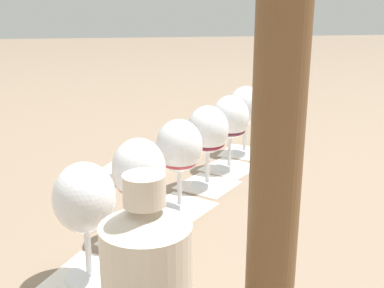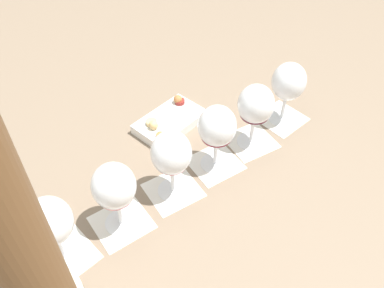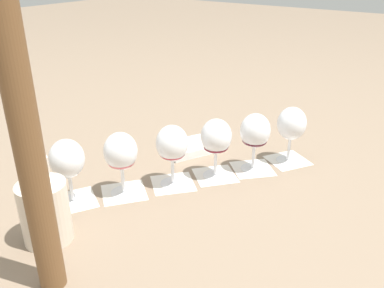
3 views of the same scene
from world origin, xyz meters
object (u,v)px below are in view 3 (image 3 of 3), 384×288
Objects in this scene: wine_glass_3 at (216,139)px; snack_dish at (193,146)px; wine_glass_2 at (172,146)px; umbrella_pole at (8,40)px; wine_glass_5 at (291,126)px; wine_glass_4 at (255,133)px; wine_glass_1 at (121,154)px; ceramic_vase at (44,206)px; wine_glass_0 at (67,162)px.

snack_dish is at bearing 56.20° from wine_glass_3.
wine_glass_2 is 0.55m from umbrella_pole.
wine_glass_5 reaches higher than snack_dish.
wine_glass_4 reaches higher than snack_dish.
wine_glass_1 is 0.18× the size of umbrella_pole.
umbrella_pole is at bearing -123.96° from ceramic_vase.
umbrella_pole reaches higher than wine_glass_3.
wine_glass_5 is 0.82× the size of snack_dish.
wine_glass_2 is at bearing 145.56° from wine_glass_4.
wine_glass_2 is 0.82× the size of snack_dish.
wine_glass_1 is 0.51m from wine_glass_5.
wine_glass_4 is (0.42, -0.29, 0.00)m from wine_glass_0.
snack_dish is (0.55, 0.00, -0.07)m from ceramic_vase.
wine_glass_4 is 0.82× the size of snack_dish.
wine_glass_2 and wine_glass_4 have the same top height.
wine_glass_0 and wine_glass_1 have the same top height.
wine_glass_4 is 0.72m from umbrella_pole.
wine_glass_5 is (0.53, -0.35, -0.00)m from wine_glass_0.
ceramic_vase is 0.55m from snack_dish.
umbrella_pole is (-0.74, 0.16, 0.34)m from wine_glass_5.
snack_dish is (0.42, -0.08, -0.10)m from wine_glass_0.
umbrella_pole is at bearing 177.03° from wine_glass_3.
wine_glass_2 and wine_glass_5 have the same top height.
wine_glass_1 is at bearing 145.56° from wine_glass_4.
wine_glass_0 is 0.18× the size of umbrella_pole.
umbrella_pole reaches higher than wine_glass_0.
wine_glass_3 is (0.10, -0.07, 0.00)m from wine_glass_2.
ceramic_vase is at bearing 161.95° from wine_glass_3.
wine_glass_2 is at bearing 147.14° from wine_glass_5.
wine_glass_1 is 1.00× the size of wine_glass_2.
snack_dish is (0.00, 0.21, -0.10)m from wine_glass_4.
wine_glass_3 is at bearing -18.05° from ceramic_vase.
wine_glass_4 is 0.18× the size of umbrella_pole.
ceramic_vase is 0.97× the size of snack_dish.
wine_glass_1 is 0.24m from ceramic_vase.
wine_glass_2 is 1.00× the size of wine_glass_3.
wine_glass_1 and wine_glass_4 have the same top height.
wine_glass_1 is at bearing 145.78° from wine_glass_3.
wine_glass_3 is 0.24m from wine_glass_5.
wine_glass_4 is at bearing 150.21° from wine_glass_5.
umbrella_pole reaches higher than wine_glass_1.
wine_glass_1 reaches higher than snack_dish.
wine_glass_4 is 0.13m from wine_glass_5.
wine_glass_3 is 0.85× the size of ceramic_vase.
wine_glass_3 and wine_glass_4 have the same top height.
wine_glass_2 is 0.24m from snack_dish.
snack_dish is at bearing -10.30° from wine_glass_0.
umbrella_pole reaches higher than snack_dish.
wine_glass_1 is 0.48m from umbrella_pole.
wine_glass_3 is at bearing 147.72° from wine_glass_5.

